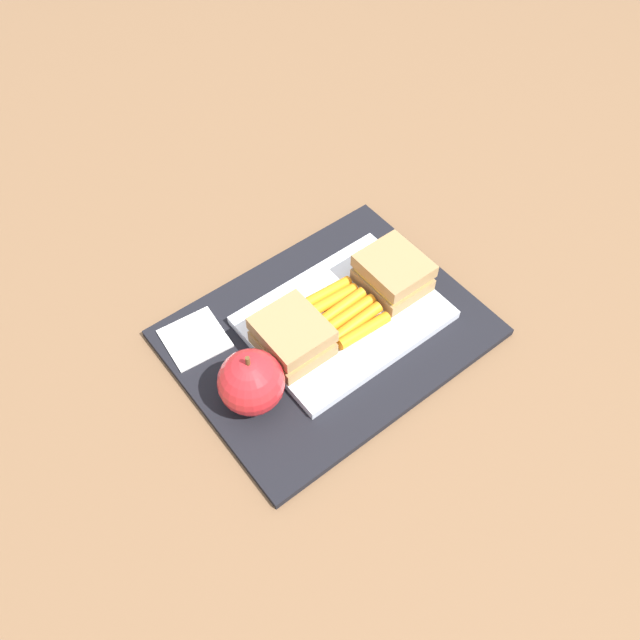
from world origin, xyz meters
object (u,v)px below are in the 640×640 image
(food_tray, at_px, (344,317))
(paper_napkin, at_px, (195,338))
(sandwich_half_left, at_px, (393,273))
(carrot_sticks_bundle, at_px, (344,312))
(apple, at_px, (251,382))
(sandwich_half_right, at_px, (292,336))

(food_tray, bearing_deg, paper_napkin, -29.23)
(sandwich_half_left, bearing_deg, food_tray, 0.00)
(food_tray, bearing_deg, carrot_sticks_bundle, 33.01)
(sandwich_half_left, xyz_separation_m, apple, (0.23, 0.02, 0.00))
(sandwich_half_left, height_order, paper_napkin, sandwich_half_left)
(apple, bearing_deg, carrot_sticks_bundle, -171.42)
(sandwich_half_left, distance_m, sandwich_half_right, 0.16)
(carrot_sticks_bundle, bearing_deg, apple, 8.58)
(apple, bearing_deg, sandwich_half_right, -162.43)
(food_tray, distance_m, apple, 0.16)
(food_tray, height_order, paper_napkin, food_tray)
(carrot_sticks_bundle, height_order, paper_napkin, carrot_sticks_bundle)
(food_tray, bearing_deg, sandwich_half_right, 0.00)
(sandwich_half_left, xyz_separation_m, carrot_sticks_bundle, (0.08, 0.00, -0.02))
(food_tray, xyz_separation_m, paper_napkin, (0.16, -0.09, -0.00))
(sandwich_half_left, bearing_deg, paper_napkin, -20.62)
(sandwich_half_right, bearing_deg, sandwich_half_left, 180.00)
(food_tray, height_order, carrot_sticks_bundle, carrot_sticks_bundle)
(carrot_sticks_bundle, xyz_separation_m, paper_napkin, (0.16, -0.09, -0.02))
(food_tray, xyz_separation_m, sandwich_half_left, (-0.08, 0.00, 0.03))
(sandwich_half_left, bearing_deg, carrot_sticks_bundle, 0.34)
(food_tray, bearing_deg, apple, 8.71)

